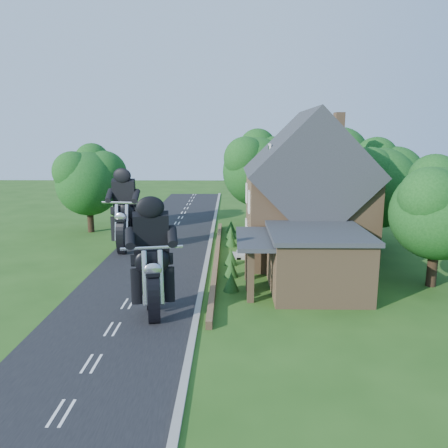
{
  "coord_description": "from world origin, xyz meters",
  "views": [
    {
      "loc": [
        5.24,
        -24.05,
        8.49
      ],
      "look_at": [
        4.83,
        3.93,
        2.8
      ],
      "focal_mm": 35.0,
      "sensor_mm": 36.0,
      "label": 1
    }
  ],
  "objects_px": {
    "house": "(306,197)",
    "annex": "(314,260)",
    "motorcycle_follow": "(126,239)",
    "garden_wall": "(217,258)",
    "motorcycle_lead": "(153,300)"
  },
  "relations": [
    {
      "from": "motorcycle_lead",
      "to": "annex",
      "type": "bearing_deg",
      "value": -166.9
    },
    {
      "from": "house",
      "to": "motorcycle_lead",
      "type": "bearing_deg",
      "value": -129.97
    },
    {
      "from": "annex",
      "to": "motorcycle_lead",
      "type": "distance_m",
      "value": 9.13
    },
    {
      "from": "garden_wall",
      "to": "house",
      "type": "height_order",
      "value": "house"
    },
    {
      "from": "house",
      "to": "motorcycle_follow",
      "type": "relative_size",
      "value": 5.13
    },
    {
      "from": "house",
      "to": "annex",
      "type": "xyz_separation_m",
      "value": [
        -0.62,
        -6.8,
        -2.58
      ]
    },
    {
      "from": "garden_wall",
      "to": "annex",
      "type": "bearing_deg",
      "value": -46.16
    },
    {
      "from": "garden_wall",
      "to": "house",
      "type": "relative_size",
      "value": 2.15
    },
    {
      "from": "motorcycle_follow",
      "to": "garden_wall",
      "type": "bearing_deg",
      "value": 169.63
    },
    {
      "from": "annex",
      "to": "motorcycle_lead",
      "type": "xyz_separation_m",
      "value": [
        -8.26,
        -3.8,
        -0.89
      ]
    },
    {
      "from": "house",
      "to": "annex",
      "type": "relative_size",
      "value": 1.45
    },
    {
      "from": "house",
      "to": "motorcycle_follow",
      "type": "xyz_separation_m",
      "value": [
        -12.97,
        1.31,
        -3.41
      ]
    },
    {
      "from": "house",
      "to": "motorcycle_lead",
      "type": "relative_size",
      "value": 5.46
    },
    {
      "from": "garden_wall",
      "to": "annex",
      "type": "relative_size",
      "value": 3.12
    },
    {
      "from": "garden_wall",
      "to": "annex",
      "type": "height_order",
      "value": "annex"
    }
  ]
}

